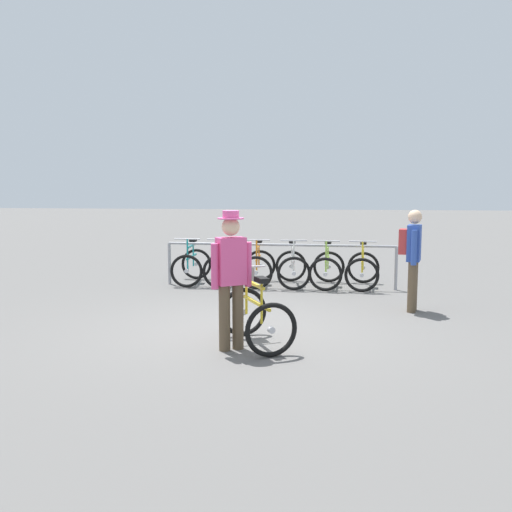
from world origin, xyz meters
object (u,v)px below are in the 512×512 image
Objects in this scene: racked_bike_white at (292,268)px; racked_bike_yellow at (363,269)px; racked_bike_orange at (258,267)px; racked_bike_lime at (327,269)px; person_with_featured_bike at (231,274)px; pedestrian_with_backpack at (412,254)px; featured_bicycle at (254,310)px; racked_bike_black at (225,266)px; racked_bike_teal at (192,266)px.

racked_bike_yellow is (1.40, -0.04, -0.00)m from racked_bike_white.
racked_bike_orange is 1.40m from racked_bike_lime.
person_with_featured_bike is 3.55m from pedestrian_with_backpack.
featured_bicycle is at bearing -102.43° from racked_bike_lime.
racked_bike_black is 0.98× the size of racked_bike_lime.
racked_bike_lime and racked_bike_yellow have the same top height.
racked_bike_teal is at bearing 178.31° from racked_bike_lime.
racked_bike_teal and racked_bike_black have the same top height.
racked_bike_black is 4.10m from pedestrian_with_backpack.
racked_bike_teal is 2.80m from racked_bike_lime.
pedestrian_with_backpack reaches higher than racked_bike_teal.
racked_bike_yellow is at bearing 67.44° from person_with_featured_bike.
racked_bike_orange is 0.96× the size of racked_bike_yellow.
racked_bike_white is 0.92× the size of featured_bicycle.
racked_bike_white is 0.67× the size of person_with_featured_bike.
person_with_featured_bike reaches higher than racked_bike_teal.
racked_bike_yellow is 2.24m from pedestrian_with_backpack.
racked_bike_yellow is (0.70, -0.02, 0.00)m from racked_bike_lime.
featured_bicycle is at bearing -135.96° from pedestrian_with_backpack.
racked_bike_teal is 0.98× the size of racked_bike_yellow.
racked_bike_black is at bearing 104.78° from featured_bicycle.
racked_bike_black and racked_bike_lime have the same top height.
featured_bicycle is at bearing 48.72° from person_with_featured_bike.
racked_bike_orange is at bearing 92.51° from person_with_featured_bike.
racked_bike_orange is 4.37m from featured_bicycle.
racked_bike_white and racked_bike_lime have the same top height.
pedestrian_with_backpack is at bearing -32.08° from racked_bike_black.
racked_bike_lime is at bearing -1.69° from racked_bike_black.
racked_bike_orange and featured_bicycle have the same top height.
racked_bike_teal and featured_bicycle have the same top height.
pedestrian_with_backpack reaches higher than racked_bike_black.
featured_bicycle is at bearing -67.12° from racked_bike_teal.
racked_bike_black is 0.89× the size of featured_bicycle.
racked_bike_white and featured_bicycle have the same top height.
person_with_featured_bike reaches higher than racked_bike_black.
racked_bike_orange is 4.67m from person_with_featured_bike.
person_with_featured_bike reaches higher than featured_bicycle.
racked_bike_white is 1.40m from racked_bike_yellow.
racked_bike_teal is at bearing 112.88° from featured_bicycle.
racked_bike_yellow is at bearing -1.69° from racked_bike_lime.
racked_bike_teal and racked_bike_white have the same top height.
racked_bike_teal is 4.76m from featured_bicycle.
racked_bike_lime is at bearing -1.69° from racked_bike_white.
person_with_featured_bike is (0.90, -4.65, 0.58)m from racked_bike_black.
racked_bike_black is at bearing 178.31° from racked_bike_lime.
racked_bike_black is at bearing 178.31° from racked_bike_yellow.
racked_bike_yellow is 0.67× the size of person_with_featured_bike.
racked_bike_lime is 0.70m from racked_bike_yellow.
racked_bike_black is at bearing 100.99° from person_with_featured_bike.
person_with_featured_bike is at bearing -71.06° from racked_bike_teal.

